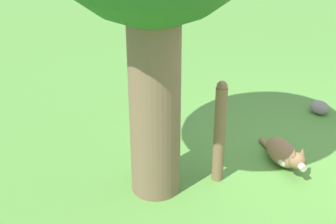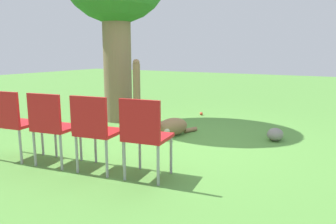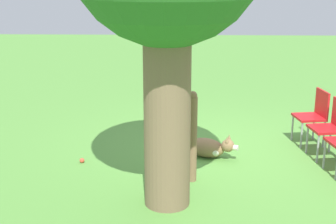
{
  "view_description": "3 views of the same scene",
  "coord_description": "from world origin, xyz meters",
  "views": [
    {
      "loc": [
        -2.68,
        4.07,
        3.01
      ],
      "look_at": [
        0.67,
        1.43,
        0.92
      ],
      "focal_mm": 50.0,
      "sensor_mm": 36.0,
      "label": 1
    },
    {
      "loc": [
        -4.19,
        -2.4,
        1.33
      ],
      "look_at": [
        0.18,
        0.12,
        0.38
      ],
      "focal_mm": 35.0,
      "sensor_mm": 36.0,
      "label": 2
    },
    {
      "loc": [
        0.56,
        6.52,
        2.55
      ],
      "look_at": [
        0.73,
        1.42,
        1.07
      ],
      "focal_mm": 50.0,
      "sensor_mm": 36.0,
      "label": 3
    }
  ],
  "objects": [
    {
      "name": "ground_plane",
      "position": [
        0.0,
        0.0,
        0.0
      ],
      "size": [
        30.0,
        30.0,
        0.0
      ],
      "primitive_type": "plane",
      "color": "#56933D"
    },
    {
      "name": "dog",
      "position": [
        0.17,
        0.08,
        0.15
      ],
      "size": [
        0.95,
        0.49,
        0.38
      ],
      "rotation": [
        0.0,
        0.0,
        2.76
      ],
      "color": "olive",
      "rests_on": "ground_plane"
    },
    {
      "name": "fence_post",
      "position": [
        0.44,
        0.9,
        0.6
      ],
      "size": [
        0.13,
        0.13,
        1.19
      ],
      "color": "#846647",
      "rests_on": "ground_plane"
    },
    {
      "name": "tennis_ball",
      "position": [
        1.99,
        0.36,
        0.03
      ],
      "size": [
        0.07,
        0.07,
        0.07
      ],
      "color": "#E54C33",
      "rests_on": "ground_plane"
    },
    {
      "name": "garden_rock",
      "position": [
        0.74,
        -1.42,
        0.1
      ],
      "size": [
        0.29,
        0.23,
        0.19
      ],
      "color": "gray",
      "rests_on": "ground_plane"
    }
  ]
}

